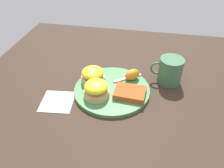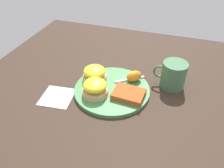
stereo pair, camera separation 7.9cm
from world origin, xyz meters
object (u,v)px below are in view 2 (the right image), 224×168
Objects in this scene: cup at (173,75)px; sandwich_benedict_left at (95,74)px; hashbrown_patty at (129,94)px; fork at (112,83)px; orange_wedge at (134,76)px; sandwich_benedict_right at (95,88)px.

sandwich_benedict_left is at bearing 14.27° from cup.
hashbrown_patty is 0.88× the size of cup.
hashbrown_patty is at bearing 144.75° from fork.
orange_wedge is at bearing -87.81° from hashbrown_patty.
orange_wedge is 0.14m from cup.
fork is (-0.04, -0.08, -0.03)m from sandwich_benedict_right.
orange_wedge is at bearing -152.35° from fork.
sandwich_benedict_left is 1.50× the size of orange_wedge.
hashbrown_patty is (-0.15, 0.05, -0.02)m from sandwich_benedict_left.
hashbrown_patty is 0.09m from orange_wedge.
cup reaches higher than hashbrown_patty.
orange_wedge is 0.09m from fork.
sandwich_benedict_left reaches higher than fork.
orange_wedge is 0.49× the size of cup.
sandwich_benedict_left is 0.74× the size of cup.
orange_wedge is at bearing 12.77° from cup.
orange_wedge reaches higher than fork.
sandwich_benedict_left is 0.46× the size of fork.
orange_wedge is at bearing -133.21° from sandwich_benedict_right.
sandwich_benedict_left is 0.84× the size of hashbrown_patty.
sandwich_benedict_right is at bearing 64.78° from fork.
hashbrown_patty is (-0.11, -0.03, -0.02)m from sandwich_benedict_right.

